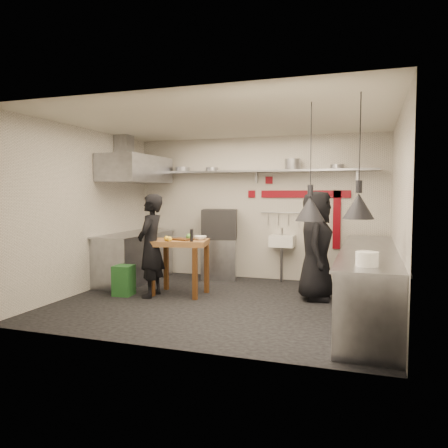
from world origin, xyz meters
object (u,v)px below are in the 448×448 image
(oven_stand, at_px, (219,259))
(combi_oven, at_px, (220,224))
(prep_table, at_px, (180,267))
(chef_left, at_px, (151,246))
(green_bin, at_px, (124,280))
(chef_right, at_px, (316,246))

(oven_stand, relative_size, combi_oven, 1.20)
(oven_stand, xyz_separation_m, prep_table, (-0.18, -1.48, 0.06))
(combi_oven, relative_size, chef_left, 0.40)
(prep_table, bearing_deg, green_bin, -168.74)
(chef_left, bearing_deg, prep_table, 121.64)
(oven_stand, relative_size, chef_right, 0.46)
(chef_right, bearing_deg, oven_stand, 58.90)
(prep_table, bearing_deg, oven_stand, 71.54)
(oven_stand, bearing_deg, chef_right, -43.51)
(prep_table, bearing_deg, chef_left, -155.10)
(chef_right, bearing_deg, green_bin, 101.07)
(green_bin, distance_m, prep_table, 0.95)
(combi_oven, bearing_deg, oven_stand, 162.13)
(chef_left, bearing_deg, combi_oven, 156.99)
(prep_table, distance_m, chef_left, 0.61)
(combi_oven, height_order, prep_table, combi_oven)
(chef_left, bearing_deg, green_bin, -85.67)
(combi_oven, relative_size, prep_table, 0.73)
(combi_oven, bearing_deg, prep_table, -112.29)
(oven_stand, relative_size, chef_left, 0.48)
(green_bin, bearing_deg, oven_stand, 60.56)
(prep_table, bearing_deg, combi_oven, 70.98)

